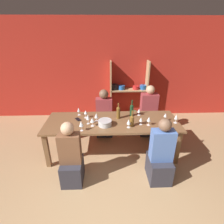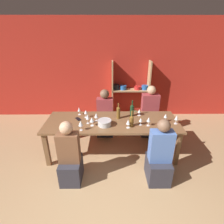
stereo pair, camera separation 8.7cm
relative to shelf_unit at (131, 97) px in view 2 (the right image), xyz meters
name	(u,v)px [view 2 (the right image)]	position (x,y,z in m)	size (l,w,h in m)	color
wall_back_red	(109,70)	(-0.61, 0.20, 0.71)	(8.80, 0.06, 2.70)	red
shelf_unit	(131,97)	(0.00, 0.00, 0.00)	(1.04, 0.30, 1.63)	tan
dining_table	(112,125)	(-0.55, -1.69, 0.03)	(2.58, 0.91, 0.74)	brown
mixing_bowl	(105,123)	(-0.69, -1.85, 0.16)	(0.26, 0.26, 0.11)	#B7BABC
wine_bottle_green	(118,112)	(-0.42, -1.57, 0.24)	(0.07, 0.07, 0.33)	brown
wine_bottle_dark	(132,120)	(-0.20, -1.89, 0.22)	(0.08, 0.08, 0.30)	brown
wine_bottle_amber	(132,110)	(-0.14, -1.46, 0.24)	(0.07, 0.07, 0.34)	#19381E
wine_glass_red_a	(177,118)	(0.66, -1.80, 0.23)	(0.07, 0.07, 0.18)	white
wine_glass_white_a	(128,122)	(-0.26, -1.95, 0.22)	(0.07, 0.07, 0.16)	white
wine_glass_white_b	(88,117)	(-1.01, -1.78, 0.24)	(0.07, 0.07, 0.19)	white
wine_glass_white_c	(96,116)	(-0.86, -1.67, 0.22)	(0.07, 0.07, 0.16)	white
wine_glass_white_d	(141,120)	(-0.02, -1.84, 0.21)	(0.06, 0.06, 0.14)	white
wine_glass_white_e	(92,120)	(-0.92, -1.87, 0.22)	(0.08, 0.08, 0.17)	white
wine_glass_red_b	(86,112)	(-1.08, -1.52, 0.22)	(0.07, 0.07, 0.16)	white
wine_glass_white_f	(149,120)	(0.12, -1.88, 0.23)	(0.07, 0.07, 0.17)	white
wine_glass_empty_a	(79,109)	(-1.23, -1.39, 0.22)	(0.06, 0.06, 0.17)	white
wine_glass_white_g	(166,116)	(0.48, -1.72, 0.22)	(0.06, 0.06, 0.16)	white
wine_glass_white_h	(139,111)	(0.01, -1.44, 0.20)	(0.07, 0.07, 0.14)	white
wine_glass_empty_b	(81,123)	(-1.10, -2.03, 0.24)	(0.08, 0.08, 0.19)	white
cell_phone	(78,119)	(-1.23, -1.60, 0.11)	(0.14, 0.16, 0.01)	black
person_near_a	(159,159)	(0.22, -2.43, -0.21)	(0.36, 0.45, 1.15)	#2D2D38
person_far_a	(105,118)	(-0.71, -0.91, -0.21)	(0.38, 0.47, 1.14)	#2D2D38
person_near_b	(70,160)	(-1.25, -2.43, -0.21)	(0.34, 0.43, 1.12)	#2D2D38
person_far_b	(149,117)	(0.35, -0.91, -0.19)	(0.39, 0.49, 1.22)	#2D2D38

